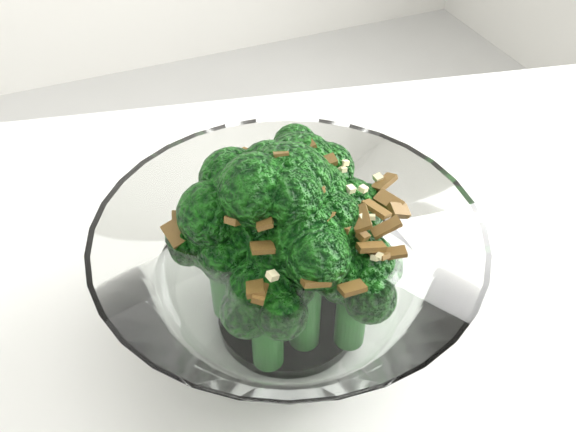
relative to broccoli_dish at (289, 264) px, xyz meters
name	(u,v)px	position (x,y,z in m)	size (l,w,h in m)	color
broccoli_dish	(289,264)	(0.00, 0.00, 0.00)	(0.25, 0.25, 0.16)	white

